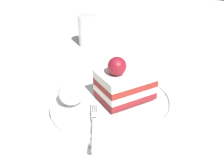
# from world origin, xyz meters

# --- Properties ---
(ground_plane) EXTENTS (2.40, 2.40, 0.00)m
(ground_plane) POSITION_xyz_m (0.00, 0.00, 0.00)
(ground_plane) COLOR silver
(dessert_plate) EXTENTS (0.23, 0.23, 0.02)m
(dessert_plate) POSITION_xyz_m (0.03, 0.02, 0.01)
(dessert_plate) COLOR white
(dessert_plate) RESTS_ON ground_plane
(cake_slice) EXTENTS (0.12, 0.11, 0.09)m
(cake_slice) POSITION_xyz_m (0.04, -0.00, 0.05)
(cake_slice) COLOR maroon
(cake_slice) RESTS_ON dessert_plate
(whipped_cream_dollop) EXTENTS (0.05, 0.05, 0.04)m
(whipped_cream_dollop) POSITION_xyz_m (-0.03, 0.07, 0.04)
(whipped_cream_dollop) COLOR white
(whipped_cream_dollop) RESTS_ON dessert_plate
(fork) EXTENTS (0.10, 0.08, 0.00)m
(fork) POSITION_xyz_m (-0.05, -0.00, 0.02)
(fork) COLOR silver
(fork) RESTS_ON dessert_plate
(drink_glass_near) EXTENTS (0.06, 0.06, 0.09)m
(drink_glass_near) POSITION_xyz_m (0.26, 0.26, 0.04)
(drink_glass_near) COLOR white
(drink_glass_near) RESTS_ON ground_plane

